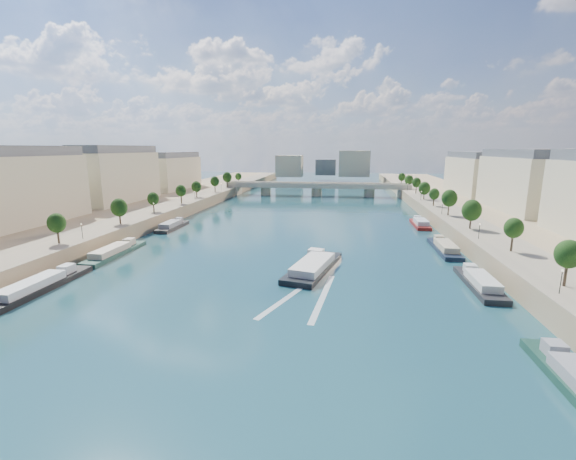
% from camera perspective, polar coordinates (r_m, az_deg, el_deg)
% --- Properties ---
extents(ground, '(700.00, 700.00, 0.00)m').
position_cam_1_polar(ground, '(125.90, 0.54, -1.25)').
color(ground, '#0C2E36').
rests_on(ground, ground).
extents(quay_left, '(44.00, 520.00, 5.00)m').
position_cam_1_polar(quay_left, '(152.42, -27.37, 0.69)').
color(quay_left, '#9E8460').
rests_on(quay_left, ground).
extents(quay_right, '(44.00, 520.00, 5.00)m').
position_cam_1_polar(quay_right, '(136.24, 32.14, -1.02)').
color(quay_right, '#9E8460').
rests_on(quay_right, ground).
extents(pave_left, '(14.00, 520.00, 0.10)m').
position_cam_1_polar(pave_left, '(143.81, -22.59, 1.55)').
color(pave_left, gray).
rests_on(pave_left, quay_left).
extents(pave_right, '(14.00, 520.00, 0.10)m').
position_cam_1_polar(pave_right, '(130.33, 26.24, 0.22)').
color(pave_right, gray).
rests_on(pave_right, quay_right).
extents(trees_left, '(4.80, 268.80, 8.26)m').
position_cam_1_polar(trees_left, '(143.71, -21.67, 3.81)').
color(trees_left, '#382B1E').
rests_on(trees_left, ground).
extents(trees_right, '(4.80, 268.80, 8.26)m').
position_cam_1_polar(trees_right, '(138.30, 24.41, 3.29)').
color(trees_right, '#382B1E').
rests_on(trees_right, ground).
extents(lamps_left, '(0.36, 200.36, 4.28)m').
position_cam_1_polar(lamps_left, '(132.63, -23.19, 1.88)').
color(lamps_left, black).
rests_on(lamps_left, ground).
extents(lamps_right, '(0.36, 200.36, 4.28)m').
position_cam_1_polar(lamps_right, '(133.25, 23.86, 1.87)').
color(lamps_right, black).
rests_on(lamps_right, ground).
extents(buildings_left, '(16.00, 226.00, 23.20)m').
position_cam_1_polar(buildings_left, '(167.96, -29.11, 6.27)').
color(buildings_left, beige).
rests_on(buildings_left, ground).
extents(buildings_right, '(16.00, 226.00, 23.20)m').
position_cam_1_polar(buildings_right, '(150.66, 35.45, 5.07)').
color(buildings_right, beige).
rests_on(buildings_right, ground).
extents(skyline, '(79.00, 42.00, 22.00)m').
position_cam_1_polar(skyline, '(341.53, 6.06, 9.57)').
color(skyline, beige).
rests_on(skyline, ground).
extents(bridge, '(112.00, 12.00, 8.15)m').
position_cam_1_polar(bridge, '(239.30, 4.26, 6.28)').
color(bridge, '#C1B79E').
rests_on(bridge, ground).
extents(tour_barge, '(13.33, 27.38, 3.68)m').
position_cam_1_polar(tour_barge, '(93.35, 3.79, -5.41)').
color(tour_barge, black).
rests_on(tour_barge, ground).
extents(wake, '(13.43, 25.98, 0.04)m').
position_cam_1_polar(wake, '(78.03, 2.81, -9.71)').
color(wake, silver).
rests_on(wake, ground).
extents(moored_barges_left, '(5.00, 150.24, 3.60)m').
position_cam_1_polar(moored_barges_left, '(93.68, -33.98, -7.53)').
color(moored_barges_left, '#1D1B3C').
rests_on(moored_barges_left, ground).
extents(moored_barges_right, '(5.00, 161.11, 3.60)m').
position_cam_1_polar(moored_barges_right, '(86.21, 27.81, -8.42)').
color(moored_barges_right, black).
rests_on(moored_barges_right, ground).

